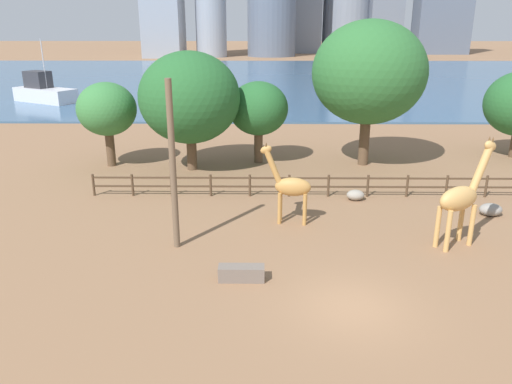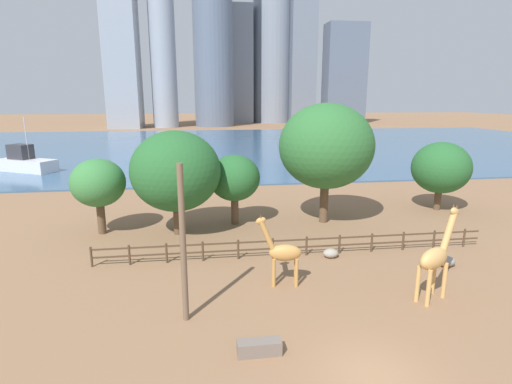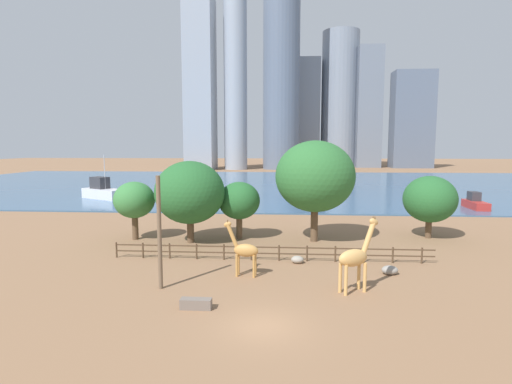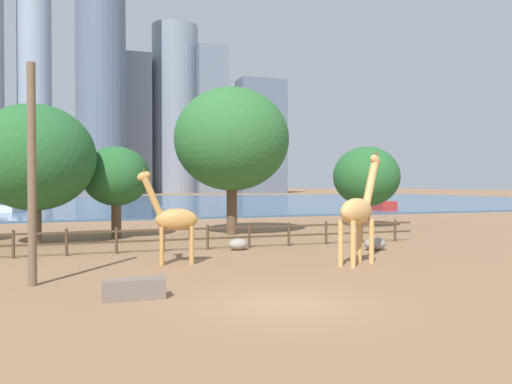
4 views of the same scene
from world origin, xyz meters
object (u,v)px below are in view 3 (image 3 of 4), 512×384
object	(u,v)px
giraffe_tall	(355,257)
boat_ferry	(103,191)
tree_right_tall	(315,177)
boulder_by_pole	(390,270)
tree_right_small	(430,199)
boat_sailboat	(205,194)
boat_tug	(475,203)
feeding_trough	(196,304)
tree_center_broad	(239,201)
tree_left_small	(190,193)
tree_left_large	(134,200)
giraffe_companion	(244,250)
utility_pole	(159,233)
boulder_near_fence	(297,260)

from	to	relation	value
giraffe_tall	boat_ferry	bearing A→B (deg)	102.07
giraffe_tall	tree_right_tall	size ratio (longest dim) A/B	0.50
boulder_by_pole	boat_ferry	size ratio (longest dim) A/B	0.13
tree_right_small	boat_sailboat	distance (m)	40.57
boat_tug	feeding_trough	bearing A→B (deg)	-38.44
tree_center_broad	tree_left_small	distance (m)	5.03
tree_left_large	tree_left_small	world-z (taller)	tree_left_small
feeding_trough	tree_right_tall	xyz separation A→B (m)	(8.01, 17.06, 6.09)
tree_center_broad	boat_tug	xyz separation A→B (m)	(32.54, 20.78, -2.84)
tree_right_tall	boat_sailboat	bearing A→B (deg)	118.89
giraffe_tall	boat_tug	distance (m)	42.13
tree_center_broad	tree_right_tall	xyz separation A→B (m)	(7.46, -0.48, 2.53)
giraffe_companion	utility_pole	world-z (taller)	utility_pole
boat_ferry	boat_sailboat	distance (m)	17.73
tree_center_broad	boat_ferry	world-z (taller)	boat_ferry
boulder_by_pole	boat_sailboat	bearing A→B (deg)	118.07
boat_sailboat	feeding_trough	bearing A→B (deg)	26.90
tree_right_small	giraffe_tall	bearing A→B (deg)	-122.58
giraffe_tall	tree_right_tall	world-z (taller)	tree_right_tall
tree_center_broad	feeding_trough	bearing A→B (deg)	-91.79
feeding_trough	giraffe_tall	bearing A→B (deg)	19.44
giraffe_tall	feeding_trough	xyz separation A→B (m)	(-9.58, -3.38, -1.98)
boat_sailboat	giraffe_companion	bearing A→B (deg)	31.22
boat_ferry	giraffe_companion	bearing A→B (deg)	-24.37
utility_pole	tree_right_small	xyz separation A→B (m)	(22.77, 16.20, 0.24)
tree_left_large	boat_sailboat	bearing A→B (deg)	88.38
tree_right_tall	boulder_by_pole	bearing A→B (deg)	-64.52
tree_center_broad	tree_right_tall	distance (m)	7.89
boulder_by_pole	boulder_near_fence	bearing A→B (deg)	160.61
giraffe_companion	boat_sailboat	size ratio (longest dim) A/B	0.96
tree_center_broad	tree_right_tall	world-z (taller)	tree_right_tall
giraffe_tall	utility_pole	world-z (taller)	utility_pole
tree_right_small	boat_ferry	world-z (taller)	boat_ferry
tree_right_small	boat_tug	size ratio (longest dim) A/B	1.14
giraffe_tall	boat_ferry	size ratio (longest dim) A/B	0.55
utility_pole	giraffe_tall	bearing A→B (deg)	1.33
utility_pole	tree_left_large	size ratio (longest dim) A/B	1.28
boulder_by_pole	boat_sailboat	distance (m)	46.14
utility_pole	tree_right_small	distance (m)	27.95
giraffe_tall	boat_sailboat	bearing A→B (deg)	84.02
giraffe_companion	utility_pole	size ratio (longest dim) A/B	0.55
tree_center_broad	tree_right_small	bearing A→B (deg)	5.17
giraffe_tall	giraffe_companion	world-z (taller)	giraffe_tall
tree_left_large	feeding_trough	bearing A→B (deg)	-59.29
boat_sailboat	tree_right_tall	bearing A→B (deg)	45.18
tree_left_small	tree_right_small	bearing A→B (deg)	8.72
giraffe_companion	tree_right_tall	world-z (taller)	tree_right_tall
boulder_by_pole	tree_left_small	distance (m)	19.37
tree_right_tall	boat_tug	world-z (taller)	tree_right_tall
utility_pole	boulder_by_pole	world-z (taller)	utility_pole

